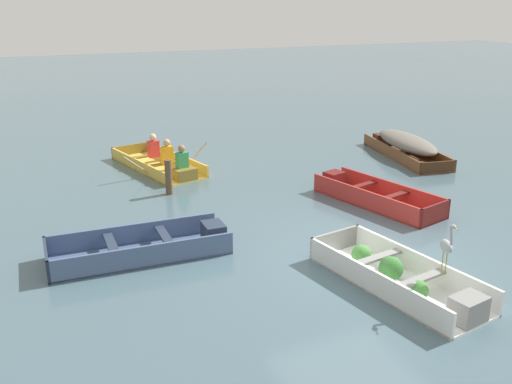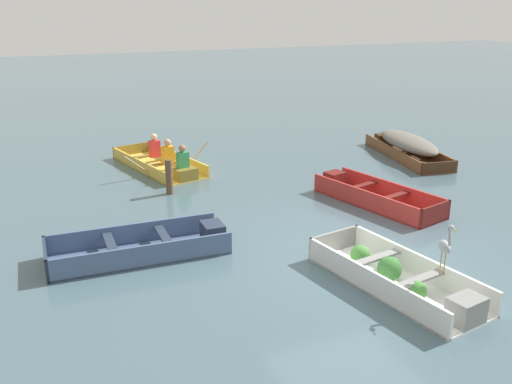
{
  "view_description": "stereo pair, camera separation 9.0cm",
  "coord_description": "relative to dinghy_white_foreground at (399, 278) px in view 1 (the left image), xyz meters",
  "views": [
    {
      "loc": [
        -5.08,
        -7.63,
        4.28
      ],
      "look_at": [
        -0.67,
        2.95,
        0.35
      ],
      "focal_mm": 40.0,
      "sensor_mm": 36.0,
      "label": 1
    },
    {
      "loc": [
        -4.99,
        -7.66,
        4.28
      ],
      "look_at": [
        -0.67,
        2.95,
        0.35
      ],
      "focal_mm": 40.0,
      "sensor_mm": 36.0,
      "label": 2
    }
  ],
  "objects": [
    {
      "name": "skiff_wooden_brown_near_moored",
      "position": [
        4.8,
        6.31,
        0.19
      ],
      "size": [
        1.5,
        3.5,
        0.63
      ],
      "color": "brown",
      "rests_on": "ground"
    },
    {
      "name": "dinghy_white_foreground",
      "position": [
        0.0,
        0.0,
        0.0
      ],
      "size": [
        1.63,
        3.11,
        0.43
      ],
      "color": "white",
      "rests_on": "ground"
    },
    {
      "name": "ground_plane",
      "position": [
        -0.02,
        1.18,
        -0.16
      ],
      "size": [
        80.0,
        80.0,
        0.0
      ],
      "primitive_type": "plane",
      "color": "#47606B"
    },
    {
      "name": "mooring_post",
      "position": [
        -2.18,
        5.71,
        0.24
      ],
      "size": [
        0.16,
        0.16,
        0.81
      ],
      "primitive_type": "cylinder",
      "color": "brown",
      "rests_on": "ground"
    },
    {
      "name": "skiff_slate_blue_far_moored",
      "position": [
        -3.34,
        2.68,
        -0.02
      ],
      "size": [
        3.09,
        1.11,
        0.4
      ],
      "color": "#475B7F",
      "rests_on": "ground"
    },
    {
      "name": "skiff_red_mid_moored",
      "position": [
        1.8,
        3.45,
        -0.01
      ],
      "size": [
        1.71,
        3.13,
        0.42
      ],
      "color": "#AD2D28",
      "rests_on": "ground"
    },
    {
      "name": "rowboat_yellow_with_crew",
      "position": [
        -1.88,
        7.66,
        0.03
      ],
      "size": [
        2.35,
        3.38,
        0.89
      ],
      "color": "#E5BC47",
      "rests_on": "ground"
    },
    {
      "name": "heron_on_dinghy",
      "position": [
        0.34,
        -0.56,
        0.73
      ],
      "size": [
        0.23,
        0.45,
        0.84
      ],
      "color": "olive",
      "rests_on": "dinghy_white_foreground"
    }
  ]
}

